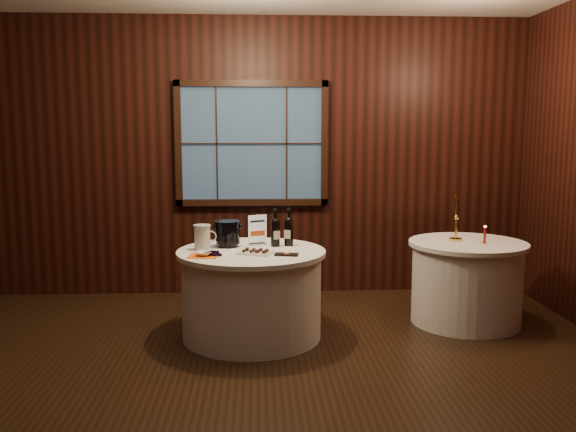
{
  "coord_description": "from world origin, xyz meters",
  "views": [
    {
      "loc": [
        0.05,
        -4.15,
        1.79
      ],
      "look_at": [
        0.31,
        0.9,
        1.08
      ],
      "focal_mm": 38.0,
      "sensor_mm": 36.0,
      "label": 1
    }
  ],
  "objects": [
    {
      "name": "ground",
      "position": [
        0.0,
        0.0,
        0.0
      ],
      "size": [
        6.0,
        6.0,
        0.0
      ],
      "primitive_type": "plane",
      "color": "black",
      "rests_on": "ground"
    },
    {
      "name": "brass_candlestick",
      "position": [
        1.9,
        1.36,
        0.93
      ],
      "size": [
        0.12,
        0.12,
        0.43
      ],
      "color": "gold",
      "rests_on": "side_table"
    },
    {
      "name": "ice_bucket",
      "position": [
        -0.21,
        1.17,
        0.89
      ],
      "size": [
        0.23,
        0.23,
        0.23
      ],
      "color": "black",
      "rests_on": "main_table"
    },
    {
      "name": "cracker_bowl",
      "position": [
        -0.39,
        0.77,
        0.79
      ],
      "size": [
        0.16,
        0.16,
        0.03
      ],
      "primitive_type": "imported",
      "rotation": [
        0.0,
        0.0,
        -0.2
      ],
      "color": "white",
      "rests_on": "orange_napkin"
    },
    {
      "name": "side_table",
      "position": [
        2.0,
        1.3,
        0.39
      ],
      "size": [
        1.08,
        1.08,
        0.77
      ],
      "color": "white",
      "rests_on": "ground"
    },
    {
      "name": "main_table",
      "position": [
        0.0,
        1.0,
        0.39
      ],
      "size": [
        1.28,
        1.28,
        0.77
      ],
      "color": "white",
      "rests_on": "ground"
    },
    {
      "name": "grape_bunch",
      "position": [
        -0.3,
        0.78,
        0.79
      ],
      "size": [
        0.19,
        0.1,
        0.04
      ],
      "rotation": [
        0.0,
        0.0,
        -0.31
      ],
      "color": "black",
      "rests_on": "main_table"
    },
    {
      "name": "back_wall",
      "position": [
        0.0,
        2.48,
        1.54
      ],
      "size": [
        6.0,
        0.1,
        3.0
      ],
      "color": "black",
      "rests_on": "ground"
    },
    {
      "name": "port_bottle_left",
      "position": [
        0.21,
        1.17,
        0.91
      ],
      "size": [
        0.08,
        0.09,
        0.33
      ],
      "rotation": [
        0.0,
        0.0,
        0.34
      ],
      "color": "black",
      "rests_on": "main_table"
    },
    {
      "name": "port_bottle_right",
      "position": [
        0.33,
        1.19,
        0.92
      ],
      "size": [
        0.08,
        0.09,
        0.34
      ],
      "rotation": [
        0.0,
        0.0,
        -0.39
      ],
      "color": "black",
      "rests_on": "main_table"
    },
    {
      "name": "orange_napkin",
      "position": [
        -0.39,
        0.77,
        0.77
      ],
      "size": [
        0.26,
        0.26,
        0.0
      ],
      "primitive_type": "cube",
      "rotation": [
        0.0,
        0.0,
        -0.09
      ],
      "color": "orange",
      "rests_on": "main_table"
    },
    {
      "name": "glass_pitcher",
      "position": [
        -0.42,
        1.05,
        0.88
      ],
      "size": [
        0.2,
        0.15,
        0.22
      ],
      "rotation": [
        0.0,
        0.0,
        0.08
      ],
      "color": "silver",
      "rests_on": "main_table"
    },
    {
      "name": "red_candle",
      "position": [
        2.11,
        1.19,
        0.84
      ],
      "size": [
        0.05,
        0.05,
        0.17
      ],
      "color": "gold",
      "rests_on": "side_table"
    },
    {
      "name": "chocolate_box",
      "position": [
        0.29,
        0.77,
        0.78
      ],
      "size": [
        0.21,
        0.13,
        0.02
      ],
      "primitive_type": "cube",
      "rotation": [
        0.0,
        0.0,
        -0.21
      ],
      "color": "black",
      "rests_on": "main_table"
    },
    {
      "name": "chocolate_plate",
      "position": [
        0.04,
        0.84,
        0.79
      ],
      "size": [
        0.33,
        0.28,
        0.04
      ],
      "rotation": [
        0.0,
        0.0,
        -0.38
      ],
      "color": "white",
      "rests_on": "main_table"
    },
    {
      "name": "sign_stand",
      "position": [
        0.05,
        1.24,
        0.87
      ],
      "size": [
        0.17,
        0.13,
        0.28
      ],
      "rotation": [
        0.0,
        0.0,
        0.37
      ],
      "color": "#B9B8C0",
      "rests_on": "main_table"
    }
  ]
}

